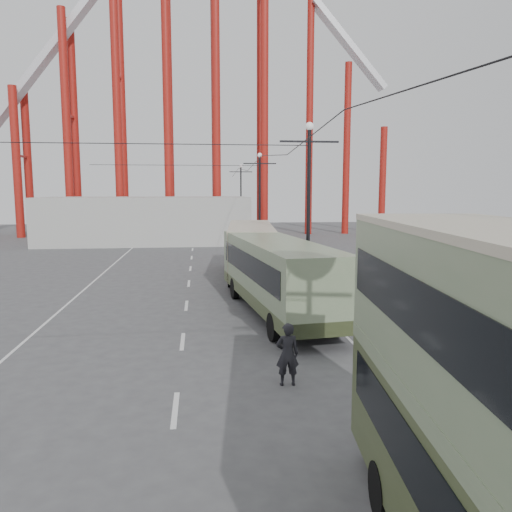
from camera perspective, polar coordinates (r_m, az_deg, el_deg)
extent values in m
plane|color=#464649|center=(10.35, -4.19, -26.05)|extent=(160.00, 160.00, 0.00)
cube|color=silver|center=(28.22, -7.81, -4.24)|extent=(0.15, 82.00, 0.01)
cube|color=silver|center=(29.74, 4.68, -3.59)|extent=(0.12, 120.00, 0.01)
cube|color=silver|center=(29.95, -19.34, -3.92)|extent=(0.12, 120.00, 0.01)
cylinder|color=black|center=(27.30, 6.01, 4.91)|extent=(0.20, 0.20, 9.00)
cylinder|color=black|center=(27.81, 5.89, -3.87)|extent=(0.44, 0.44, 0.50)
cube|color=black|center=(27.39, 6.12, 12.87)|extent=(3.20, 0.10, 0.10)
sphere|color=white|center=(27.48, 6.15, 14.53)|extent=(0.44, 0.44, 0.44)
cylinder|color=black|center=(49.00, 0.42, 6.08)|extent=(0.20, 0.20, 9.00)
cylinder|color=black|center=(49.29, 0.42, 1.14)|extent=(0.44, 0.44, 0.50)
cube|color=black|center=(49.05, 0.43, 10.52)|extent=(3.20, 0.10, 0.10)
sphere|color=white|center=(49.10, 0.43, 11.46)|extent=(0.44, 0.44, 0.44)
cylinder|color=black|center=(70.88, -1.73, 6.52)|extent=(0.20, 0.20, 9.00)
cylinder|color=black|center=(71.08, -1.72, 3.09)|extent=(0.44, 0.44, 0.50)
cube|color=black|center=(70.92, -1.74, 9.59)|extent=(3.20, 0.10, 0.10)
sphere|color=white|center=(70.95, -1.75, 10.24)|extent=(0.44, 0.44, 0.44)
cylinder|color=maroon|center=(67.31, -25.68, 9.57)|extent=(1.00, 1.00, 18.00)
cylinder|color=maroon|center=(71.10, -24.62, 9.48)|extent=(1.00, 1.00, 18.00)
cylinder|color=maroon|center=(66.00, -20.84, 13.80)|extent=(1.00, 1.00, 27.00)
cylinder|color=maroon|center=(69.86, -20.01, 13.46)|extent=(1.00, 1.00, 27.00)
cylinder|color=maroon|center=(65.52, -15.68, 18.04)|extent=(1.00, 1.00, 36.00)
cylinder|color=maroon|center=(69.41, -15.13, 17.45)|extent=(1.00, 1.00, 36.00)
cylinder|color=maroon|center=(65.91, -10.26, 22.15)|extent=(1.00, 1.00, 45.00)
cylinder|color=maroon|center=(69.77, -10.04, 21.32)|extent=(1.00, 1.00, 45.00)
cylinder|color=maroon|center=(66.82, -4.66, 25.15)|extent=(1.00, 1.00, 52.00)
cylinder|color=maroon|center=(70.64, -4.78, 24.17)|extent=(1.00, 1.00, 52.00)
cylinder|color=maroon|center=(67.76, 0.99, 26.26)|extent=(1.00, 1.00, 55.00)
cylinder|color=maroon|center=(71.53, 0.53, 25.24)|extent=(1.00, 1.00, 55.00)
cylinder|color=maroon|center=(66.84, 6.15, 15.45)|extent=(0.90, 0.90, 30.00)
cylinder|color=maroon|center=(67.65, 10.32, 11.87)|extent=(0.90, 0.90, 22.00)
cylinder|color=maroon|center=(69.05, 14.26, 8.34)|extent=(0.90, 0.90, 14.00)
cube|color=silver|center=(69.88, 10.59, 22.55)|extent=(9.89, 2.00, 10.87)
cube|color=#A8A8A2|center=(56.01, -12.36, 4.04)|extent=(22.00, 10.00, 5.00)
cylinder|color=black|center=(9.93, 14.21, -24.52)|extent=(0.37, 1.00, 0.98)
cylinder|color=black|center=(10.66, 26.74, -22.72)|extent=(0.37, 1.00, 0.98)
cube|color=#6D815E|center=(23.09, 2.33, -1.94)|extent=(4.23, 12.40, 2.65)
cube|color=black|center=(23.02, 2.34, -0.85)|extent=(4.11, 11.09, 1.05)
cube|color=#384123|center=(23.28, 2.32, -4.49)|extent=(4.26, 12.40, 0.55)
cube|color=#6D815E|center=(22.90, 2.35, 1.56)|extent=(4.25, 12.40, 0.18)
cylinder|color=black|center=(26.33, -2.35, -3.82)|extent=(0.44, 1.13, 1.10)
cylinder|color=black|center=(26.91, 2.89, -3.57)|extent=(0.44, 1.13, 1.10)
cylinder|color=black|center=(19.41, 1.88, -7.93)|extent=(0.44, 1.13, 1.10)
cylinder|color=black|center=(20.20, 8.78, -7.40)|extent=(0.44, 1.13, 1.10)
cube|color=#BCB197|center=(32.97, -0.62, 0.93)|extent=(3.72, 11.31, 2.67)
cube|color=black|center=(32.92, -0.62, 1.70)|extent=(3.64, 9.98, 1.06)
cube|color=#384123|center=(33.11, -0.62, -0.88)|extent=(3.75, 11.31, 0.56)
cube|color=#BCB197|center=(32.84, -0.63, 3.40)|extent=(3.74, 11.31, 0.18)
cylinder|color=black|center=(36.02, -2.70, -0.74)|extent=(0.40, 1.13, 1.11)
cylinder|color=black|center=(36.05, 1.30, -0.73)|extent=(0.40, 1.13, 1.11)
cylinder|color=black|center=(29.87, -2.92, -2.46)|extent=(0.40, 1.13, 1.11)
cylinder|color=black|center=(29.92, 1.90, -2.43)|extent=(0.40, 1.13, 1.11)
imported|color=black|center=(14.96, 3.59, -11.13)|extent=(0.69, 0.46, 1.88)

